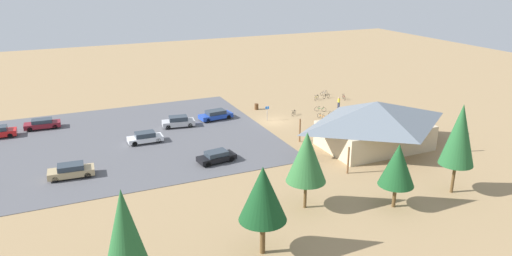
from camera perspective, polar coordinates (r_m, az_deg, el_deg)
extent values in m
plane|color=#9E7F56|center=(67.05, 2.16, 0.78)|extent=(160.00, 160.00, 0.00)
cube|color=#56565B|center=(61.75, -17.17, -1.68)|extent=(39.98, 30.26, 0.05)
cube|color=#C6B28E|center=(58.92, 14.03, -0.86)|extent=(12.20, 8.00, 2.99)
pyramid|color=slate|center=(58.04, 14.25, 1.81)|extent=(15.10, 10.90, 2.74)
cylinder|color=brown|center=(67.21, 16.29, 1.39)|extent=(0.20, 0.20, 2.99)
cylinder|color=brown|center=(59.11, 5.29, -0.29)|extent=(0.20, 0.20, 2.99)
cylinder|color=brown|center=(60.09, 22.62, -1.40)|extent=(0.20, 0.20, 2.99)
cylinder|color=brown|center=(50.86, 11.02, -3.83)|extent=(0.20, 0.20, 2.99)
cylinder|color=brown|center=(72.58, 0.06, 2.59)|extent=(0.60, 0.60, 0.90)
cylinder|color=#99999E|center=(67.10, 1.35, 1.79)|extent=(0.08, 0.08, 2.20)
cube|color=#1959B2|center=(66.86, 1.36, 2.44)|extent=(0.56, 0.04, 0.40)
cylinder|color=brown|center=(45.20, 16.29, -7.82)|extent=(0.34, 0.34, 2.21)
cone|color=#194C23|center=(43.95, 16.65, -4.24)|extent=(3.22, 3.22, 3.92)
cylinder|color=brown|center=(49.67, 22.61, -5.59)|extent=(0.29, 0.29, 2.97)
cone|color=#235B2D|center=(48.10, 23.27, -0.74)|extent=(3.21, 3.21, 5.95)
cone|color=#235B2D|center=(32.01, -15.53, -11.68)|extent=(2.96, 2.96, 5.75)
cylinder|color=brown|center=(43.41, 5.93, -7.92)|extent=(0.28, 0.28, 2.66)
cone|color=#2D6633|center=(41.90, 6.10, -3.48)|extent=(3.60, 3.60, 4.62)
cylinder|color=brown|center=(36.85, 0.80, -12.87)|extent=(0.41, 0.41, 2.89)
cone|color=#14421E|center=(35.09, 0.82, -7.88)|extent=(3.65, 3.65, 4.29)
torus|color=black|center=(70.41, 4.70, 1.91)|extent=(0.53, 0.48, 0.67)
torus|color=black|center=(69.55, 4.43, 1.70)|extent=(0.53, 0.48, 0.67)
cylinder|color=black|center=(69.94, 4.57, 1.89)|extent=(0.68, 0.61, 0.04)
cylinder|color=black|center=(70.07, 4.62, 2.00)|extent=(0.04, 0.04, 0.41)
cube|color=black|center=(70.01, 4.63, 2.16)|extent=(0.20, 0.19, 0.05)
cylinder|color=black|center=(69.56, 4.47, 1.90)|extent=(0.04, 0.04, 0.46)
cylinder|color=black|center=(69.50, 4.47, 2.08)|extent=(0.34, 0.38, 0.03)
torus|color=black|center=(70.44, 9.45, 1.72)|extent=(0.68, 0.14, 0.68)
torus|color=black|center=(69.82, 8.86, 1.59)|extent=(0.68, 0.14, 0.68)
cylinder|color=silver|center=(70.10, 9.16, 1.74)|extent=(0.88, 0.17, 0.04)
cylinder|color=silver|center=(70.18, 9.27, 1.84)|extent=(0.04, 0.04, 0.43)
cube|color=black|center=(70.12, 9.28, 2.01)|extent=(0.21, 0.11, 0.05)
cylinder|color=silver|center=(69.82, 8.93, 1.79)|extent=(0.04, 0.04, 0.46)
cylinder|color=black|center=(69.75, 8.94, 1.97)|extent=(0.11, 0.48, 0.03)
torus|color=black|center=(69.08, 7.57, 1.47)|extent=(0.17, 0.67, 0.68)
torus|color=black|center=(68.38, 8.13, 1.26)|extent=(0.17, 0.67, 0.68)
cylinder|color=orange|center=(68.70, 7.85, 1.45)|extent=(0.21, 0.91, 0.04)
cylinder|color=orange|center=(68.80, 7.76, 1.55)|extent=(0.04, 0.04, 0.38)
cube|color=black|center=(68.75, 7.76, 1.70)|extent=(0.12, 0.21, 0.05)
cylinder|color=orange|center=(68.39, 8.09, 1.46)|extent=(0.04, 0.04, 0.46)
cylinder|color=black|center=(68.32, 8.09, 1.65)|extent=(0.48, 0.12, 0.03)
torus|color=black|center=(72.15, 10.12, 2.09)|extent=(0.61, 0.36, 0.68)
torus|color=black|center=(72.25, 10.92, 2.07)|extent=(0.61, 0.36, 0.68)
cylinder|color=#197A7F|center=(72.17, 10.53, 2.16)|extent=(0.83, 0.48, 0.04)
cylinder|color=#197A7F|center=(72.13, 10.39, 2.23)|extent=(0.04, 0.04, 0.38)
cube|color=black|center=(72.08, 10.39, 2.37)|extent=(0.21, 0.17, 0.05)
cylinder|color=#197A7F|center=(72.18, 10.85, 2.25)|extent=(0.04, 0.04, 0.46)
cylinder|color=black|center=(72.11, 10.86, 2.42)|extent=(0.26, 0.44, 0.03)
torus|color=black|center=(79.00, 10.62, 3.54)|extent=(0.25, 0.67, 0.69)
torus|color=black|center=(79.98, 10.41, 3.74)|extent=(0.25, 0.67, 0.69)
cylinder|color=red|center=(79.46, 10.51, 3.72)|extent=(0.33, 0.94, 0.04)
cylinder|color=red|center=(79.26, 10.56, 3.74)|extent=(0.04, 0.04, 0.40)
cube|color=black|center=(79.21, 10.56, 3.88)|extent=(0.14, 0.21, 0.05)
cylinder|color=red|center=(79.82, 10.44, 3.87)|extent=(0.04, 0.04, 0.45)
cylinder|color=black|center=(79.76, 10.45, 4.03)|extent=(0.47, 0.18, 0.03)
torus|color=black|center=(72.33, 7.32, 2.28)|extent=(0.55, 0.46, 0.68)
torus|color=black|center=(72.20, 8.17, 2.21)|extent=(0.55, 0.46, 0.68)
cylinder|color=#1E7F38|center=(72.23, 7.74, 2.33)|extent=(0.79, 0.66, 0.04)
cylinder|color=#1E7F38|center=(72.23, 7.59, 2.41)|extent=(0.04, 0.04, 0.41)
cube|color=black|center=(72.17, 7.60, 2.57)|extent=(0.21, 0.19, 0.05)
cylinder|color=#1E7F38|center=(72.15, 8.09, 2.39)|extent=(0.04, 0.04, 0.44)
cylinder|color=black|center=(72.09, 8.10, 2.56)|extent=(0.33, 0.39, 0.03)
torus|color=black|center=(68.75, 10.95, 1.23)|extent=(0.39, 0.67, 0.74)
torus|color=black|center=(67.76, 11.05, 0.96)|extent=(0.39, 0.67, 0.74)
cylinder|color=#2347B7|center=(68.22, 11.01, 1.19)|extent=(0.49, 0.86, 0.04)
cylinder|color=#2347B7|center=(68.37, 11.00, 1.32)|extent=(0.04, 0.04, 0.44)
cube|color=black|center=(68.30, 11.01, 1.50)|extent=(0.17, 0.21, 0.05)
cylinder|color=#2347B7|center=(67.79, 11.05, 1.18)|extent=(0.04, 0.04, 0.49)
cylinder|color=black|center=(67.72, 11.07, 1.38)|extent=(0.44, 0.26, 0.03)
torus|color=black|center=(81.20, 7.91, 4.09)|extent=(0.65, 0.21, 0.66)
torus|color=black|center=(81.92, 8.40, 4.20)|extent=(0.65, 0.21, 0.66)
cylinder|color=#B7B7BC|center=(81.53, 8.16, 4.22)|extent=(0.91, 0.28, 0.04)
cylinder|color=#B7B7BC|center=(81.37, 8.07, 4.26)|extent=(0.04, 0.04, 0.41)
cube|color=black|center=(81.32, 8.08, 4.40)|extent=(0.21, 0.13, 0.05)
cylinder|color=#B7B7BC|center=(81.79, 8.36, 4.34)|extent=(0.04, 0.04, 0.46)
cylinder|color=black|center=(81.73, 8.37, 4.50)|extent=(0.16, 0.47, 0.03)
torus|color=black|center=(69.95, 10.93, 1.50)|extent=(0.50, 0.51, 0.67)
torus|color=black|center=(69.78, 11.75, 1.41)|extent=(0.50, 0.51, 0.67)
cylinder|color=#722D9E|center=(69.83, 11.34, 1.54)|extent=(0.68, 0.70, 0.04)
cylinder|color=#722D9E|center=(69.84, 11.20, 1.61)|extent=(0.04, 0.04, 0.35)
cube|color=black|center=(69.79, 11.21, 1.75)|extent=(0.20, 0.20, 0.05)
cylinder|color=#722D9E|center=(69.73, 11.68, 1.59)|extent=(0.04, 0.04, 0.44)
cylinder|color=black|center=(69.66, 11.69, 1.76)|extent=(0.37, 0.36, 0.03)
torus|color=black|center=(79.00, 7.44, 3.71)|extent=(0.59, 0.46, 0.71)
torus|color=black|center=(78.08, 7.17, 3.54)|extent=(0.59, 0.46, 0.71)
cylinder|color=yellow|center=(78.51, 7.31, 3.71)|extent=(0.77, 0.60, 0.04)
cylinder|color=yellow|center=(78.65, 7.36, 3.81)|extent=(0.04, 0.04, 0.43)
cube|color=black|center=(78.59, 7.37, 3.96)|extent=(0.21, 0.18, 0.05)
cylinder|color=yellow|center=(78.11, 7.20, 3.72)|extent=(0.04, 0.04, 0.44)
cylinder|color=black|center=(78.05, 7.21, 3.87)|extent=(0.32, 0.40, 0.03)
torus|color=black|center=(79.39, 8.22, 3.73)|extent=(0.62, 0.24, 0.64)
torus|color=black|center=(80.14, 8.67, 3.85)|extent=(0.62, 0.24, 0.64)
cylinder|color=black|center=(79.74, 8.45, 3.86)|extent=(0.88, 0.32, 0.04)
cylinder|color=black|center=(79.58, 8.37, 3.90)|extent=(0.04, 0.04, 0.37)
cube|color=black|center=(79.54, 8.37, 4.03)|extent=(0.21, 0.14, 0.05)
cylinder|color=black|center=(80.00, 8.63, 3.99)|extent=(0.04, 0.04, 0.45)
cylinder|color=black|center=(79.95, 8.64, 4.14)|extent=(0.18, 0.47, 0.03)
cube|color=white|center=(60.38, -13.17, -1.26)|extent=(4.25, 1.85, 0.56)
cube|color=#2D3842|center=(60.19, -13.21, -0.75)|extent=(2.38, 1.62, 0.57)
cylinder|color=black|center=(59.48, -14.37, -1.85)|extent=(0.64, 0.22, 0.64)
cylinder|color=black|center=(60.98, -14.63, -1.35)|extent=(0.64, 0.22, 0.64)
cylinder|color=black|center=(59.94, -11.66, -1.48)|extent=(0.64, 0.22, 0.64)
cylinder|color=black|center=(61.43, -11.99, -0.99)|extent=(0.64, 0.22, 0.64)
cube|color=#1E42B2|center=(67.94, -4.86, 1.47)|extent=(4.90, 2.43, 0.60)
cube|color=#2D3842|center=(67.77, -4.87, 1.92)|extent=(2.81, 1.96, 0.53)
cylinder|color=black|center=(66.63, -5.78, 0.91)|extent=(0.66, 0.29, 0.64)
cylinder|color=black|center=(68.09, -6.37, 1.28)|extent=(0.66, 0.29, 0.64)
cylinder|color=black|center=(67.95, -3.33, 1.34)|extent=(0.66, 0.29, 0.64)
cylinder|color=black|center=(69.38, -3.97, 1.70)|extent=(0.66, 0.29, 0.64)
cube|color=#BCBCC1|center=(65.41, -9.31, 0.62)|extent=(4.54, 2.40, 0.67)
cube|color=#2D3842|center=(65.22, -9.34, 1.15)|extent=(2.62, 1.92, 0.59)
cylinder|color=black|center=(64.59, -10.50, 0.10)|extent=(0.66, 0.31, 0.64)
cylinder|color=black|center=(66.11, -10.65, 0.53)|extent=(0.66, 0.31, 0.64)
cylinder|color=black|center=(64.90, -7.92, 0.33)|extent=(0.66, 0.31, 0.64)
cylinder|color=black|center=(66.41, -8.13, 0.75)|extent=(0.66, 0.31, 0.64)
cube|color=tan|center=(52.93, -21.31, -4.95)|extent=(4.69, 2.20, 0.67)
cube|color=#2D3842|center=(52.70, -21.39, -4.35)|extent=(2.67, 1.84, 0.54)
cylinder|color=black|center=(52.35, -22.98, -5.72)|extent=(0.65, 0.26, 0.64)
cylinder|color=black|center=(53.89, -22.93, -5.01)|extent=(0.65, 0.26, 0.64)
cylinder|color=black|center=(52.20, -19.58, -5.36)|extent=(0.65, 0.26, 0.64)
cylinder|color=black|center=(53.74, -19.62, -4.66)|extent=(0.65, 0.26, 0.64)
cylinder|color=black|center=(68.03, -27.44, -0.81)|extent=(0.65, 0.24, 0.64)
cylinder|color=black|center=(69.55, -27.36, -0.40)|extent=(0.65, 0.24, 0.64)
cube|color=maroon|center=(70.01, -24.27, 0.36)|extent=(4.62, 2.02, 0.62)
cube|color=#2D3842|center=(69.85, -24.34, 0.79)|extent=(2.61, 1.71, 0.49)
cylinder|color=black|center=(69.41, -25.53, -0.16)|extent=(0.65, 0.25, 0.64)
cylinder|color=black|center=(70.95, -25.47, 0.24)|extent=(0.65, 0.25, 0.64)
cylinder|color=black|center=(69.22, -23.00, 0.15)|extent=(0.65, 0.25, 0.64)
cylinder|color=black|center=(70.76, -22.99, 0.54)|extent=(0.65, 0.25, 0.64)
cube|color=black|center=(53.23, -4.76, -3.58)|extent=(4.46, 2.36, 0.56)
cube|color=#2D3842|center=(53.03, -4.77, -3.05)|extent=(2.57, 1.90, 0.50)
cylinder|color=black|center=(52.06, -5.78, -4.36)|extent=(0.66, 0.30, 0.64)
cylinder|color=black|center=(53.39, -6.53, -3.77)|extent=(0.66, 0.30, 0.64)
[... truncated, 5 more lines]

